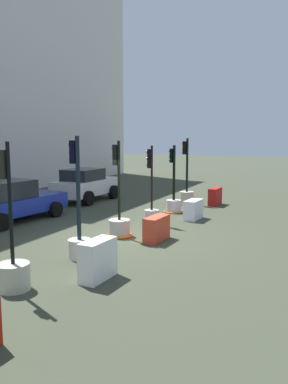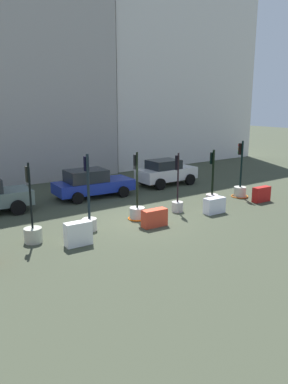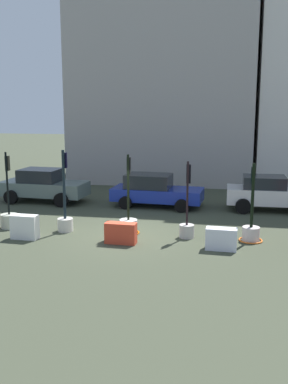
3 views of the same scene
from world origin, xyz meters
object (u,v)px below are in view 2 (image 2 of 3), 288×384
at_px(traffic_light_4, 177,200).
at_px(car_white_van, 166,172).
at_px(traffic_light_3, 137,210).
at_px(traffic_light_1, 33,230).
at_px(car_blue_estate, 92,183).
at_px(traffic_light_5, 212,195).
at_px(construction_barrier_4, 261,194).
at_px(traffic_light_2, 89,215).
at_px(traffic_light_6, 240,188).
at_px(construction_barrier_1, 78,234).
at_px(construction_barrier_2, 154,218).
at_px(construction_barrier_3, 214,205).

distance_m(traffic_light_4, car_white_van, 6.19).
bearing_deg(traffic_light_3, traffic_light_1, -178.77).
xyz_separation_m(traffic_light_1, car_blue_estate, (5.24, 5.04, 0.30)).
bearing_deg(car_blue_estate, traffic_light_5, -49.29).
xyz_separation_m(traffic_light_1, traffic_light_4, (7.27, -0.05, 0.09)).
bearing_deg(traffic_light_5, construction_barrier_4, -24.59).
bearing_deg(traffic_light_2, traffic_light_1, 179.08).
distance_m(traffic_light_3, car_blue_estate, 4.95).
xyz_separation_m(traffic_light_6, car_white_van, (-1.43, 4.95, 0.34)).
bearing_deg(traffic_light_4, traffic_light_5, -0.64).
bearing_deg(traffic_light_6, construction_barrier_4, -85.81).
bearing_deg(car_blue_estate, traffic_light_4, -68.26).
bearing_deg(traffic_light_3, traffic_light_4, -3.96).
relative_size(construction_barrier_1, car_blue_estate, 0.23).
height_order(traffic_light_4, construction_barrier_2, traffic_light_4).
distance_m(construction_barrier_2, car_white_van, 8.54).
relative_size(traffic_light_3, car_blue_estate, 0.68).
xyz_separation_m(traffic_light_1, car_white_van, (10.70, 5.10, 0.35)).
bearing_deg(traffic_light_4, traffic_light_3, 176.04).
height_order(traffic_light_2, traffic_light_3, traffic_light_2).
bearing_deg(traffic_light_6, traffic_light_1, -179.31).
distance_m(traffic_light_5, traffic_light_6, 2.49).
distance_m(traffic_light_6, construction_barrier_3, 3.84).
xyz_separation_m(traffic_light_1, traffic_light_3, (4.97, 0.11, -0.04)).
bearing_deg(construction_barrier_2, traffic_light_4, 26.88).
bearing_deg(traffic_light_5, car_blue_estate, 130.71).
bearing_deg(car_blue_estate, traffic_light_2, -119.04).
distance_m(traffic_light_6, car_blue_estate, 8.45).
height_order(traffic_light_6, construction_barrier_4, traffic_light_6).
distance_m(construction_barrier_4, car_white_van, 6.56).
bearing_deg(traffic_light_6, construction_barrier_1, -172.37).
distance_m(traffic_light_1, traffic_light_4, 7.28).
relative_size(traffic_light_2, traffic_light_4, 1.11).
distance_m(traffic_light_1, traffic_light_6, 12.13).
distance_m(traffic_light_6, construction_barrier_4, 1.41).
bearing_deg(car_blue_estate, traffic_light_3, -93.16).
relative_size(traffic_light_4, car_white_van, 0.74).
height_order(construction_barrier_1, construction_barrier_2, construction_barrier_1).
bearing_deg(construction_barrier_2, traffic_light_6, 10.80).
height_order(traffic_light_5, car_blue_estate, traffic_light_5).
height_order(traffic_light_6, construction_barrier_2, traffic_light_6).
bearing_deg(construction_barrier_3, construction_barrier_4, 0.68).
xyz_separation_m(traffic_light_3, traffic_light_6, (7.16, 0.04, 0.06)).
height_order(traffic_light_1, traffic_light_6, traffic_light_6).
xyz_separation_m(traffic_light_2, traffic_light_6, (9.71, 0.18, -0.18)).
bearing_deg(car_white_van, construction_barrier_3, -108.37).
xyz_separation_m(car_white_van, car_blue_estate, (-5.46, -0.06, -0.05)).
relative_size(traffic_light_6, construction_barrier_2, 2.76).
bearing_deg(construction_barrier_2, traffic_light_3, 90.08).
xyz_separation_m(traffic_light_3, traffic_light_5, (4.68, -0.19, 0.03)).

